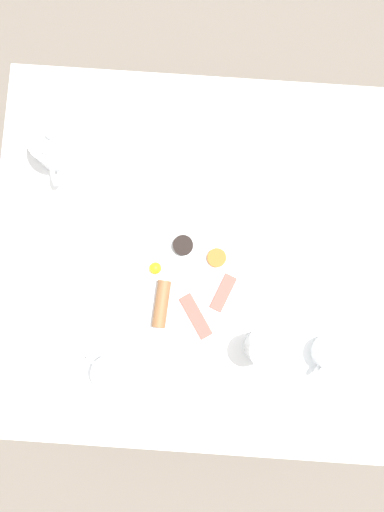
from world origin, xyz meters
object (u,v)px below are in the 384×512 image
breakfast_plate (187,281)px  teacup_with_saucer_right (330,353)px  fork_spare (207,400)px  water_glass_short (35,363)px  spoon_for_tea (151,135)px  knife_by_plate (242,159)px  fork_by_plate (300,246)px  teacup_with_saucer_left (111,371)px  teapot_near (56,144)px  water_glass_tall (263,349)px

breakfast_plate → teacup_with_saucer_right: 0.36m
breakfast_plate → fork_spare: bearing=-166.8°
water_glass_short → spoon_for_tea: bearing=-20.5°
knife_by_plate → fork_by_plate: bearing=-143.3°
fork_by_plate → spoon_for_tea: size_ratio=1.01×
knife_by_plate → spoon_for_tea: size_ratio=1.28×
teacup_with_saucer_left → knife_by_plate: teacup_with_saucer_left is taller
fork_by_plate → fork_spare: same height
water_glass_short → spoon_for_tea: size_ratio=0.85×
breakfast_plate → teapot_near: teapot_near is taller
knife_by_plate → water_glass_short: bearing=139.7°
water_glass_tall → spoon_for_tea: size_ratio=0.77×
teapot_near → breakfast_plate: bearing=-136.3°
breakfast_plate → fork_spare: size_ratio=1.89×
fork_by_plate → water_glass_tall: bearing=160.8°
teacup_with_saucer_left → water_glass_tall: 0.34m
water_glass_short → spoon_for_tea: water_glass_short is taller
breakfast_plate → knife_by_plate: (0.30, -0.11, -0.01)m
teacup_with_saucer_right → water_glass_short: water_glass_short is taller
spoon_for_tea → fork_spare: (-0.61, -0.17, 0.00)m
knife_by_plate → water_glass_tall: bearing=-171.4°
teacup_with_saucer_left → teacup_with_saucer_right: size_ratio=1.00×
water_glass_tall → fork_by_plate: water_glass_tall is taller
fork_by_plate → knife_by_plate: 0.25m
breakfast_plate → fork_spare: breakfast_plate is taller
teapot_near → fork_spare: bearing=-149.5°
water_glass_tall → spoon_for_tea: bearing=30.9°
water_glass_short → teacup_with_saucer_left: bearing=-94.4°
breakfast_plate → fork_spare: 0.27m
teapot_near → knife_by_plate: size_ratio=0.96×
teacup_with_saucer_right → water_glass_short: size_ratio=1.09×
teacup_with_saucer_left → water_glass_short: water_glass_short is taller
breakfast_plate → water_glass_short: bearing=122.5°
water_glass_tall → fork_spare: bearing=138.7°
teapot_near → water_glass_tall: 0.66m
teacup_with_saucer_left → fork_spare: (-0.05, -0.22, -0.03)m
water_glass_short → spoon_for_tea: 0.59m
teacup_with_saucer_left → water_glass_tall: size_ratio=1.20×
teapot_near → water_glass_tall: size_ratio=1.58×
breakfast_plate → teacup_with_saucer_left: teacup_with_saucer_left is taller
fork_by_plate → teacup_with_saucer_right: bearing=-163.4°
teacup_with_saucer_right → fork_spare: teacup_with_saucer_right is taller
spoon_for_tea → water_glass_short: bearing=159.5°
breakfast_plate → spoon_for_tea: breakfast_plate is taller
water_glass_tall → knife_by_plate: (0.44, 0.07, -0.06)m
teapot_near → spoon_for_tea: size_ratio=1.22×
teapot_near → teacup_with_saucer_right: (-0.43, -0.65, -0.02)m
spoon_for_tea → fork_spare: 0.64m
breakfast_plate → teapot_near: bearing=47.6°
breakfast_plate → fork_by_plate: bearing=-68.8°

